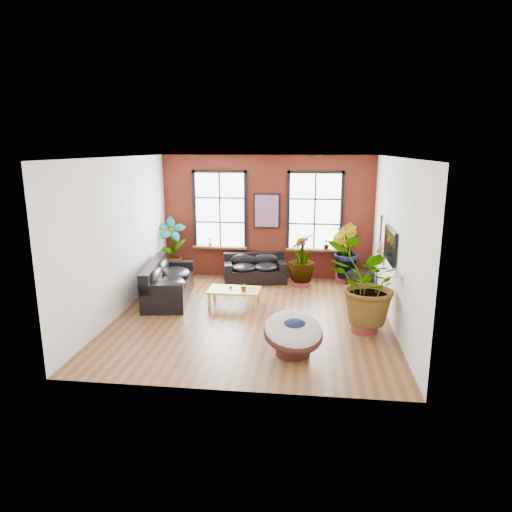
{
  "coord_description": "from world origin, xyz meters",
  "views": [
    {
      "loc": [
        1.2,
        -9.59,
        3.69
      ],
      "look_at": [
        0.0,
        0.6,
        1.25
      ],
      "focal_mm": 32.0,
      "sensor_mm": 36.0,
      "label": 1
    }
  ],
  "objects": [
    {
      "name": "media_box",
      "position": [
        2.58,
        2.21,
        0.26
      ],
      "size": [
        0.76,
        0.71,
        0.51
      ],
      "rotation": [
        0.0,
        0.0,
        -0.39
      ],
      "color": "black",
      "rests_on": "ground"
    },
    {
      "name": "tv_wall_unit",
      "position": [
        2.93,
        0.6,
        1.54
      ],
      "size": [
        0.13,
        1.86,
        1.2
      ],
      "color": "black",
      "rests_on": "room"
    },
    {
      "name": "sofa_left",
      "position": [
        -2.28,
        0.95,
        0.42
      ],
      "size": [
        1.32,
        2.48,
        0.93
      ],
      "rotation": [
        0.0,
        0.0,
        1.71
      ],
      "color": "black",
      "rests_on": "ground"
    },
    {
      "name": "room",
      "position": [
        0.0,
        0.15,
        1.75
      ],
      "size": [
        6.04,
        6.54,
        3.54
      ],
      "color": "brown",
      "rests_on": "ground"
    },
    {
      "name": "pot_back_left",
      "position": [
        -2.72,
        2.75,
        0.18
      ],
      "size": [
        0.62,
        0.62,
        0.35
      ],
      "rotation": [
        0.0,
        0.0,
        -0.36
      ],
      "color": "maroon",
      "rests_on": "ground"
    },
    {
      "name": "pot_back_right",
      "position": [
        2.22,
        2.97,
        0.19
      ],
      "size": [
        0.66,
        0.66,
        0.37
      ],
      "rotation": [
        0.0,
        0.0,
        -0.37
      ],
      "color": "maroon",
      "rests_on": "ground"
    },
    {
      "name": "poster",
      "position": [
        0.0,
        3.18,
        1.95
      ],
      "size": [
        0.74,
        0.06,
        0.98
      ],
      "color": "black",
      "rests_on": "room"
    },
    {
      "name": "floor_plant_back_right",
      "position": [
        2.19,
        2.96,
        0.91
      ],
      "size": [
        1.05,
        1.08,
        1.53
      ],
      "primitive_type": "imported",
      "rotation": [
        0.0,
        0.0,
        2.22
      ],
      "color": "#154E18",
      "rests_on": "ground"
    },
    {
      "name": "table_plant",
      "position": [
        -0.28,
        0.56,
        0.51
      ],
      "size": [
        0.23,
        0.21,
        0.22
      ],
      "primitive_type": "imported",
      "rotation": [
        0.0,
        0.0,
        -0.21
      ],
      "color": "#154E18",
      "rests_on": "coffee_table"
    },
    {
      "name": "papasan_chair",
      "position": [
        0.97,
        -1.84,
        0.42
      ],
      "size": [
        1.39,
        1.39,
        0.82
      ],
      "rotation": [
        0.0,
        0.0,
        0.33
      ],
      "color": "#401D17",
      "rests_on": "ground"
    },
    {
      "name": "sill_plant_right",
      "position": [
        1.7,
        3.13,
        1.04
      ],
      "size": [
        0.19,
        0.19,
        0.27
      ],
      "primitive_type": "imported",
      "rotation": [
        0.0,
        0.0,
        3.49
      ],
      "color": "#154E18",
      "rests_on": "room"
    },
    {
      "name": "coffee_table",
      "position": [
        -0.54,
        0.69,
        0.35
      ],
      "size": [
        1.25,
        0.74,
        0.48
      ],
      "rotation": [
        0.0,
        0.0,
        -0.03
      ],
      "color": "gold",
      "rests_on": "ground"
    },
    {
      "name": "sill_plant_left",
      "position": [
        -1.65,
        3.13,
        1.04
      ],
      "size": [
        0.17,
        0.17,
        0.27
      ],
      "primitive_type": "imported",
      "rotation": [
        0.0,
        0.0,
        0.79
      ],
      "color": "#154E18",
      "rests_on": "room"
    },
    {
      "name": "sofa_back",
      "position": [
        -0.29,
        2.72,
        0.35
      ],
      "size": [
        1.85,
        1.18,
        0.78
      ],
      "rotation": [
        0.0,
        0.0,
        0.22
      ],
      "color": "black",
      "rests_on": "ground"
    },
    {
      "name": "floor_plant_right_wall",
      "position": [
        2.39,
        -0.61,
        1.02
      ],
      "size": [
        2.02,
        1.95,
        1.71
      ],
      "primitive_type": "imported",
      "rotation": [
        0.0,
        0.0,
        3.7
      ],
      "color": "#154E18",
      "rests_on": "ground"
    },
    {
      "name": "floor_plant_back_left",
      "position": [
        -2.69,
        2.78,
        0.96
      ],
      "size": [
        1.01,
        0.85,
        1.63
      ],
      "primitive_type": "imported",
      "rotation": [
        0.0,
        0.0,
        0.37
      ],
      "color": "#154E18",
      "rests_on": "ground"
    },
    {
      "name": "floor_plant_mid",
      "position": [
        1.02,
        2.45,
        0.79
      ],
      "size": [
        0.85,
        0.85,
        1.31
      ],
      "primitive_type": "imported",
      "rotation": [
        0.0,
        0.0,
        4.89
      ],
      "color": "#154E18",
      "rests_on": "ground"
    },
    {
      "name": "pot_right_wall",
      "position": [
        2.39,
        -0.59,
        0.2
      ],
      "size": [
        0.57,
        0.57,
        0.41
      ],
      "rotation": [
        0.0,
        0.0,
        -0.04
      ],
      "color": "maroon",
      "rests_on": "ground"
    },
    {
      "name": "pot_mid",
      "position": [
        1.01,
        2.48,
        0.18
      ],
      "size": [
        0.62,
        0.62,
        0.37
      ],
      "rotation": [
        0.0,
        0.0,
        -0.25
      ],
      "color": "maroon",
      "rests_on": "ground"
    }
  ]
}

